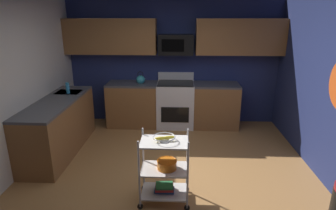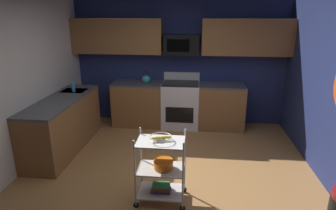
{
  "view_description": "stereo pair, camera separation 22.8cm",
  "coord_description": "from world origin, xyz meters",
  "px_view_note": "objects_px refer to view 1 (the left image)",
  "views": [
    {
      "loc": [
        0.18,
        -3.62,
        2.31
      ],
      "look_at": [
        -0.01,
        0.25,
        1.05
      ],
      "focal_mm": 30.5,
      "sensor_mm": 36.0,
      "label": 1
    },
    {
      "loc": [
        0.4,
        -3.6,
        2.31
      ],
      "look_at": [
        -0.01,
        0.25,
        1.05
      ],
      "focal_mm": 30.5,
      "sensor_mm": 36.0,
      "label": 2
    }
  ],
  "objects_px": {
    "oven_range": "(175,104)",
    "book_stack": "(164,188)",
    "dish_soap_bottle": "(68,88)",
    "microwave": "(176,44)",
    "kettle": "(141,79)",
    "fruit_bowl": "(164,138)",
    "mixing_bowl_large": "(167,164)",
    "rolling_cart": "(164,169)"
  },
  "relations": [
    {
      "from": "oven_range",
      "to": "book_stack",
      "type": "distance_m",
      "value": 2.61
    },
    {
      "from": "book_stack",
      "to": "dish_soap_bottle",
      "type": "xyz_separation_m",
      "value": [
        -1.84,
        1.74,
        0.84
      ]
    },
    {
      "from": "microwave",
      "to": "dish_soap_bottle",
      "type": "bearing_deg",
      "value": -153.54
    },
    {
      "from": "kettle",
      "to": "book_stack",
      "type": "bearing_deg",
      "value": -76.03
    },
    {
      "from": "dish_soap_bottle",
      "to": "kettle",
      "type": "bearing_deg",
      "value": 35.26
    },
    {
      "from": "oven_range",
      "to": "dish_soap_bottle",
      "type": "height_order",
      "value": "dish_soap_bottle"
    },
    {
      "from": "microwave",
      "to": "fruit_bowl",
      "type": "height_order",
      "value": "microwave"
    },
    {
      "from": "dish_soap_bottle",
      "to": "book_stack",
      "type": "bearing_deg",
      "value": -43.38
    },
    {
      "from": "fruit_bowl",
      "to": "dish_soap_bottle",
      "type": "bearing_deg",
      "value": 136.62
    },
    {
      "from": "microwave",
      "to": "dish_soap_bottle",
      "type": "relative_size",
      "value": 3.5
    },
    {
      "from": "fruit_bowl",
      "to": "mixing_bowl_large",
      "type": "height_order",
      "value": "fruit_bowl"
    },
    {
      "from": "book_stack",
      "to": "dish_soap_bottle",
      "type": "relative_size",
      "value": 1.27
    },
    {
      "from": "fruit_bowl",
      "to": "oven_range",
      "type": "bearing_deg",
      "value": 88.29
    },
    {
      "from": "fruit_bowl",
      "to": "mixing_bowl_large",
      "type": "relative_size",
      "value": 1.08
    },
    {
      "from": "rolling_cart",
      "to": "mixing_bowl_large",
      "type": "distance_m",
      "value": 0.07
    },
    {
      "from": "mixing_bowl_large",
      "to": "dish_soap_bottle",
      "type": "distance_m",
      "value": 2.61
    },
    {
      "from": "mixing_bowl_large",
      "to": "dish_soap_bottle",
      "type": "relative_size",
      "value": 1.26
    },
    {
      "from": "mixing_bowl_large",
      "to": "kettle",
      "type": "bearing_deg",
      "value": 104.64
    },
    {
      "from": "mixing_bowl_large",
      "to": "dish_soap_bottle",
      "type": "height_order",
      "value": "dish_soap_bottle"
    },
    {
      "from": "dish_soap_bottle",
      "to": "oven_range",
      "type": "bearing_deg",
      "value": 23.91
    },
    {
      "from": "dish_soap_bottle",
      "to": "microwave",
      "type": "bearing_deg",
      "value": 26.46
    },
    {
      "from": "rolling_cart",
      "to": "kettle",
      "type": "xyz_separation_m",
      "value": [
        -0.64,
        2.59,
        0.54
      ]
    },
    {
      "from": "oven_range",
      "to": "book_stack",
      "type": "bearing_deg",
      "value": -91.71
    },
    {
      "from": "book_stack",
      "to": "oven_range",
      "type": "bearing_deg",
      "value": 88.29
    },
    {
      "from": "microwave",
      "to": "book_stack",
      "type": "bearing_deg",
      "value": -91.64
    },
    {
      "from": "mixing_bowl_large",
      "to": "kettle",
      "type": "distance_m",
      "value": 2.72
    },
    {
      "from": "microwave",
      "to": "book_stack",
      "type": "height_order",
      "value": "microwave"
    },
    {
      "from": "oven_range",
      "to": "dish_soap_bottle",
      "type": "distance_m",
      "value": 2.17
    },
    {
      "from": "mixing_bowl_large",
      "to": "microwave",
      "type": "bearing_deg",
      "value": 89.04
    },
    {
      "from": "mixing_bowl_large",
      "to": "kettle",
      "type": "relative_size",
      "value": 0.95
    },
    {
      "from": "kettle",
      "to": "dish_soap_bottle",
      "type": "bearing_deg",
      "value": -144.74
    },
    {
      "from": "book_stack",
      "to": "mixing_bowl_large",
      "type": "bearing_deg",
      "value": -0.0
    },
    {
      "from": "oven_range",
      "to": "fruit_bowl",
      "type": "distance_m",
      "value": 2.63
    },
    {
      "from": "mixing_bowl_large",
      "to": "book_stack",
      "type": "bearing_deg",
      "value": 180.0
    },
    {
      "from": "rolling_cart",
      "to": "kettle",
      "type": "height_order",
      "value": "kettle"
    },
    {
      "from": "oven_range",
      "to": "rolling_cart",
      "type": "height_order",
      "value": "oven_range"
    },
    {
      "from": "oven_range",
      "to": "microwave",
      "type": "xyz_separation_m",
      "value": [
        -0.0,
        0.1,
        1.22
      ]
    },
    {
      "from": "dish_soap_bottle",
      "to": "mixing_bowl_large",
      "type": "bearing_deg",
      "value": -42.89
    },
    {
      "from": "fruit_bowl",
      "to": "mixing_bowl_large",
      "type": "distance_m",
      "value": 0.36
    },
    {
      "from": "rolling_cart",
      "to": "oven_range",
      "type": "bearing_deg",
      "value": 88.29
    },
    {
      "from": "microwave",
      "to": "mixing_bowl_large",
      "type": "bearing_deg",
      "value": -90.96
    },
    {
      "from": "microwave",
      "to": "kettle",
      "type": "relative_size",
      "value": 2.65
    }
  ]
}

